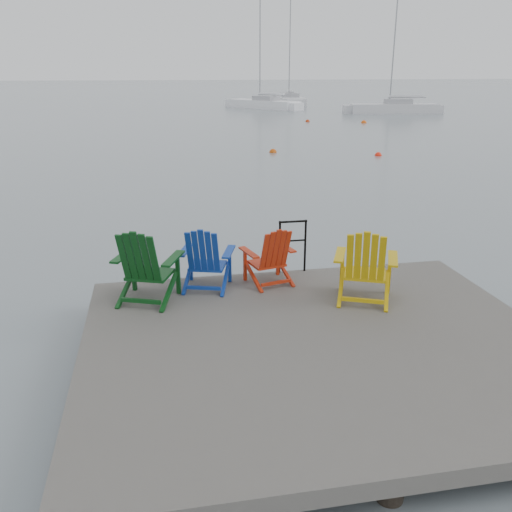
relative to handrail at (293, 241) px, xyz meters
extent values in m
plane|color=slate|center=(-0.25, -2.45, -1.04)|extent=(400.00, 400.00, 0.00)
cube|color=#282624|center=(-0.25, -2.45, -0.64)|extent=(6.00, 5.00, 0.20)
cylinder|color=black|center=(-2.95, -0.25, -1.34)|extent=(0.26, 0.26, 1.20)
cylinder|color=black|center=(-0.25, -0.25, -1.34)|extent=(0.26, 0.26, 1.20)
cylinder|color=black|center=(2.45, -0.25, -1.34)|extent=(0.26, 0.26, 1.20)
cylinder|color=black|center=(-0.22, 0.00, -0.09)|extent=(0.04, 0.04, 0.90)
cylinder|color=black|center=(0.22, 0.00, -0.09)|extent=(0.04, 0.04, 0.90)
cylinder|color=black|center=(0.00, 0.00, 0.34)|extent=(0.48, 0.04, 0.04)
cylinder|color=black|center=(0.00, 0.00, 0.01)|extent=(0.44, 0.03, 0.03)
cube|color=#0A3A12|center=(-2.36, -0.67, -0.17)|extent=(0.76, 0.72, 0.04)
cube|color=#0A3A12|center=(-2.61, -0.33, -0.22)|extent=(0.07, 0.07, 0.64)
cube|color=#0A3A12|center=(-1.94, -0.59, -0.22)|extent=(0.07, 0.07, 0.64)
cube|color=#0A3A12|center=(-2.72, -0.55, 0.11)|extent=(0.38, 0.69, 0.03)
cube|color=#0A3A12|center=(-2.01, -0.83, 0.11)|extent=(0.38, 0.69, 0.03)
cube|color=#0A3A12|center=(-2.49, -1.01, 0.21)|extent=(0.63, 0.47, 0.78)
cube|color=navy|center=(-1.46, -0.35, -0.21)|extent=(0.66, 0.62, 0.04)
cube|color=navy|center=(-1.71, -0.06, -0.26)|extent=(0.06, 0.06, 0.57)
cube|color=navy|center=(-1.10, -0.25, -0.26)|extent=(0.06, 0.06, 0.57)
cube|color=navy|center=(-1.80, -0.27, 0.04)|extent=(0.30, 0.63, 0.03)
cube|color=navy|center=(-1.14, -0.47, 0.04)|extent=(0.30, 0.63, 0.03)
cube|color=navy|center=(-1.56, -0.66, 0.13)|extent=(0.55, 0.40, 0.70)
cube|color=#A9240C|center=(-0.51, -0.35, -0.23)|extent=(0.60, 0.56, 0.04)
cube|color=#A9240C|center=(-0.85, -0.24, -0.28)|extent=(0.06, 0.06, 0.53)
cube|color=#A9240C|center=(-0.27, -0.10, -0.28)|extent=(0.06, 0.06, 0.53)
cube|color=#A9240C|center=(-0.82, -0.45, 0.00)|extent=(0.25, 0.59, 0.03)
cube|color=#A9240C|center=(-0.20, -0.29, 0.00)|extent=(0.25, 0.59, 0.03)
cube|color=#A9240C|center=(-0.44, -0.65, 0.08)|extent=(0.51, 0.35, 0.65)
cube|color=#C49C0A|center=(0.80, -1.25, -0.18)|extent=(0.76, 0.73, 0.04)
cube|color=#C49C0A|center=(0.56, -0.90, -0.23)|extent=(0.07, 0.07, 0.63)
cube|color=#C49C0A|center=(1.21, -1.19, -0.23)|extent=(0.07, 0.07, 0.63)
cube|color=#C49C0A|center=(0.44, -1.12, 0.11)|extent=(0.40, 0.68, 0.03)
cube|color=#C49C0A|center=(1.14, -1.42, 0.11)|extent=(0.40, 0.68, 0.03)
cube|color=#C49C0A|center=(0.65, -1.59, 0.20)|extent=(0.62, 0.49, 0.77)
cube|color=white|center=(8.99, 46.98, -0.79)|extent=(6.56, 7.88, 1.10)
cube|color=#9E9EA3|center=(9.23, 46.65, -0.09)|extent=(2.66, 2.87, 0.55)
cylinder|color=gray|center=(8.75, 47.31, 4.88)|extent=(0.12, 0.12, 10.25)
cube|color=silver|center=(13.45, 53.83, -0.79)|extent=(3.67, 9.91, 1.10)
cube|color=#9E9EA3|center=(13.39, 53.35, -0.09)|extent=(2.10, 3.09, 0.55)
cylinder|color=gray|center=(13.51, 54.31, 5.80)|extent=(0.12, 0.12, 12.09)
cube|color=silver|center=(19.33, 38.79, -0.79)|extent=(7.87, 3.18, 1.10)
cube|color=#9E9EA3|center=(19.71, 38.73, -0.09)|extent=(2.49, 1.74, 0.55)
cylinder|color=gray|center=(18.95, 38.85, 4.54)|extent=(0.12, 0.12, 9.57)
sphere|color=#F8240E|center=(7.96, 15.12, -1.04)|extent=(0.32, 0.32, 0.32)
sphere|color=#C54B0B|center=(3.43, 16.99, -1.04)|extent=(0.35, 0.35, 0.35)
sphere|color=#EB530D|center=(13.22, 30.31, -1.04)|extent=(0.40, 0.40, 0.40)
sphere|color=#BD300B|center=(9.44, 32.10, -1.04)|extent=(0.32, 0.32, 0.32)
camera|label=1|loc=(-2.21, -8.35, 2.72)|focal=38.00mm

